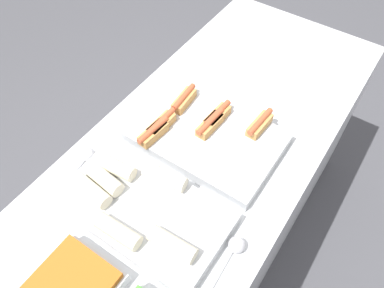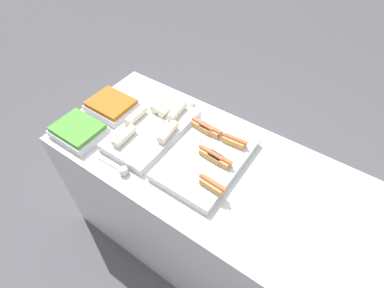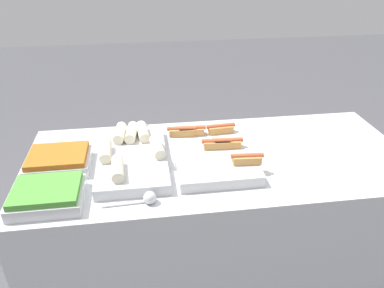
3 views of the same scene
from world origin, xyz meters
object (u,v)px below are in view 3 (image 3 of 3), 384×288
at_px(tray_wraps, 132,155).
at_px(tray_side_back, 59,161).
at_px(tray_hotdogs, 212,151).
at_px(tray_side_front, 47,195).
at_px(serving_spoon_near, 147,198).
at_px(serving_spoon_far, 142,128).

relative_size(tray_wraps, tray_side_back, 1.98).
bearing_deg(tray_side_back, tray_hotdogs, -0.32).
distance_m(tray_hotdogs, tray_wraps, 0.37).
bearing_deg(tray_side_front, serving_spoon_near, -8.36).
distance_m(tray_hotdogs, serving_spoon_near, 0.44).
height_order(tray_hotdogs, tray_side_back, tray_hotdogs).
bearing_deg(tray_side_back, tray_side_front, -90.00).
distance_m(tray_side_back, serving_spoon_near, 0.50).
distance_m(tray_wraps, tray_side_front, 0.42).
bearing_deg(tray_hotdogs, tray_side_back, 179.68).
relative_size(tray_side_front, tray_side_back, 1.00).
distance_m(tray_wraps, tray_side_back, 0.32).
bearing_deg(tray_side_front, tray_side_back, 90.00).
bearing_deg(tray_wraps, serving_spoon_near, -79.64).
xyz_separation_m(tray_hotdogs, tray_side_front, (-0.70, -0.25, 0.00)).
bearing_deg(tray_side_front, serving_spoon_far, 55.65).
relative_size(tray_hotdogs, tray_wraps, 0.99).
bearing_deg(serving_spoon_far, tray_hotdogs, -43.06).
bearing_deg(tray_wraps, tray_side_front, -141.23).
height_order(tray_hotdogs, serving_spoon_near, tray_hotdogs).
height_order(tray_hotdogs, tray_wraps, tray_wraps).
xyz_separation_m(tray_hotdogs, serving_spoon_far, (-0.32, 0.30, -0.01)).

